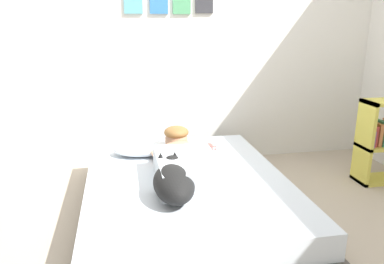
{
  "coord_description": "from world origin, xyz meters",
  "views": [
    {
      "loc": [
        -0.5,
        -2.31,
        1.41
      ],
      "look_at": [
        0.05,
        0.53,
        0.56
      ],
      "focal_mm": 35.67,
      "sensor_mm": 36.0,
      "label": 1
    }
  ],
  "objects": [
    {
      "name": "pillow",
      "position": [
        -0.31,
        0.79,
        0.36
      ],
      "size": [
        0.52,
        0.32,
        0.11
      ],
      "primitive_type": "ellipsoid",
      "color": "silver",
      "rests_on": "bed"
    },
    {
      "name": "dog",
      "position": [
        -0.19,
        -0.06,
        0.41
      ],
      "size": [
        0.26,
        0.57,
        0.21
      ],
      "color": "black",
      "rests_on": "bed"
    },
    {
      "name": "bookshelf",
      "position": [
        1.78,
        0.53,
        0.39
      ],
      "size": [
        0.45,
        0.24,
        0.75
      ],
      "color": "#D8CC4C",
      "rests_on": "ground"
    },
    {
      "name": "bed",
      "position": [
        -0.05,
        0.24,
        0.15
      ],
      "size": [
        1.47,
        1.94,
        0.31
      ],
      "color": "#4C4742",
      "rests_on": "ground"
    },
    {
      "name": "ground_plane",
      "position": [
        0.0,
        0.0,
        0.0
      ],
      "size": [
        12.37,
        12.37,
        0.0
      ],
      "primitive_type": "plane",
      "color": "tan"
    },
    {
      "name": "coffee_cup",
      "position": [
        0.22,
        0.72,
        0.35
      ],
      "size": [
        0.12,
        0.09,
        0.07
      ],
      "color": "#D84C47",
      "rests_on": "bed"
    },
    {
      "name": "back_wall",
      "position": [
        -0.0,
        1.43,
        1.25
      ],
      "size": [
        4.19,
        0.12,
        2.5
      ],
      "color": "silver",
      "rests_on": "ground"
    },
    {
      "name": "person_lying",
      "position": [
        -0.06,
        0.29,
        0.41
      ],
      "size": [
        0.43,
        0.92,
        0.27
      ],
      "color": "silver",
      "rests_on": "bed"
    },
    {
      "name": "cell_phone",
      "position": [
        -0.0,
        0.17,
        0.31
      ],
      "size": [
        0.07,
        0.14,
        0.01
      ],
      "primitive_type": "cube",
      "color": "black",
      "rests_on": "bed"
    }
  ]
}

